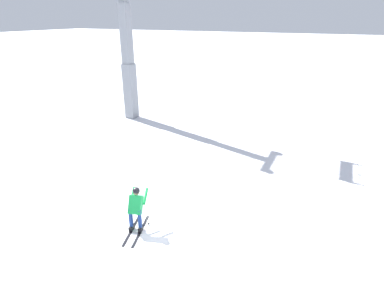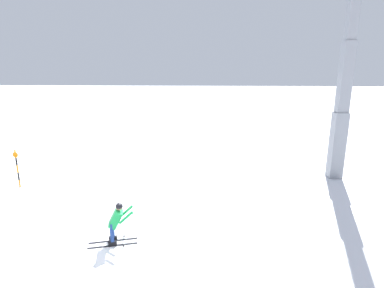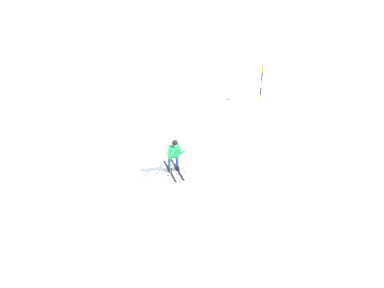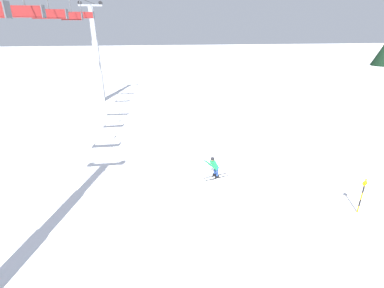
{
  "view_description": "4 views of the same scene",
  "coord_description": "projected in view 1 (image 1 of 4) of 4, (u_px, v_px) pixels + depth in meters",
  "views": [
    {
      "loc": [
        4.73,
        -6.99,
        6.64
      ],
      "look_at": [
        -0.02,
        2.95,
        2.06
      ],
      "focal_mm": 29.02,
      "sensor_mm": 36.0,
      "label": 1
    },
    {
      "loc": [
        8.28,
        3.25,
        5.75
      ],
      "look_at": [
        -0.99,
        2.55,
        3.5
      ],
      "focal_mm": 27.52,
      "sensor_mm": 36.0,
      "label": 2
    },
    {
      "loc": [
        -0.55,
        13.76,
        8.79
      ],
      "look_at": [
        -1.12,
        3.36,
        3.09
      ],
      "focal_mm": 39.55,
      "sensor_mm": 36.0,
      "label": 3
    },
    {
      "loc": [
        -16.13,
        3.59,
        9.05
      ],
      "look_at": [
        -1.29,
        1.48,
        2.71
      ],
      "focal_mm": 26.35,
      "sensor_mm": 36.0,
      "label": 4
    }
  ],
  "objects": [
    {
      "name": "ground_plane",
      "position": [
        154.0,
        232.0,
        10.26
      ],
      "size": [
        260.0,
        260.0,
        0.0
      ],
      "primitive_type": "plane",
      "color": "white"
    },
    {
      "name": "lift_tower_near",
      "position": [
        127.0,
        45.0,
        20.01
      ],
      "size": [
        0.7,
        2.63,
        11.61
      ],
      "color": "gray",
      "rests_on": "ground_plane"
    },
    {
      "name": "skier_carving_main",
      "position": [
        136.0,
        206.0,
        10.16
      ],
      "size": [
        0.97,
        1.72,
        1.61
      ],
      "color": "black",
      "rests_on": "ground_plane"
    }
  ]
}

